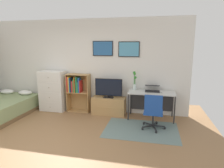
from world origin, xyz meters
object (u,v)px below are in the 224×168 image
Objects in this scene: tv_stand at (109,106)px; computer_mouse at (162,92)px; dresser at (53,91)px; desk at (151,96)px; bookshelf at (77,89)px; office_chair at (153,111)px; television at (109,88)px; bamboo_vase at (135,81)px; laptop at (152,89)px.

tv_stand is 9.11× the size of computer_mouse.
dresser is 0.99× the size of desk.
office_chair is (2.24, -0.88, -0.22)m from bookshelf.
television reaches higher than desk.
bamboo_vase is at bearing 5.39° from tv_stand.
television is 1.21m from laptop.
dresser is at bearing 179.97° from desk.
television reaches higher than laptop.
television is at bearing -172.85° from bamboo_vase.
desk is 0.83m from office_chair.
computer_mouse is 0.20× the size of bamboo_vase.
bookshelf reaches higher than television.
bamboo_vase is (2.45, 0.08, 0.37)m from dresser.
desk reaches higher than tv_stand.
dresser is 1.55× the size of television.
dresser is 0.75m from bookshelf.
bookshelf is 2.19× the size of bamboo_vase.
dresser is 2.94m from laptop.
office_chair is (1.25, -0.81, -0.31)m from television.
laptop is 0.28m from computer_mouse.
desk is (1.19, 0.01, -0.16)m from television.
television is at bearing -0.24° from dresser.
computer_mouse is at bearing -30.15° from laptop.
bookshelf is at bearing 177.22° from tv_stand.
computer_mouse is at bearing 76.07° from office_chair.
television is at bearing 175.98° from computer_mouse.
computer_mouse reaches higher than desk.
television is 1.52m from office_chair.
dresser is 1.77m from tv_stand.
bookshelf is 1.73m from bamboo_vase.
office_chair is at bearing -21.33° from bookshelf.
tv_stand is 1.02m from bamboo_vase.
laptop reaches higher than computer_mouse.
bookshelf is 2.20m from laptop.
tv_stand is 0.78× the size of desk.
tv_stand is (1.73, 0.02, -0.36)m from dresser.
dresser is at bearing 179.76° from television.
bookshelf is 10.84× the size of computer_mouse.
laptop is at bearing -0.99° from bookshelf.
laptop reaches higher than tv_stand.
office_chair is at bearing -32.76° from television.
laptop is (2.20, -0.04, 0.13)m from bookshelf.
computer_mouse is at bearing -1.97° from dresser.
desk is at bearing 96.22° from office_chair.
office_chair is (1.25, -0.83, 0.21)m from tv_stand.
dresser reaches higher than television.
dresser reaches higher than computer_mouse.
bamboo_vase is at bearing 169.90° from desk.
television is (-0.00, -0.02, 0.52)m from tv_stand.
computer_mouse reaches higher than tv_stand.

